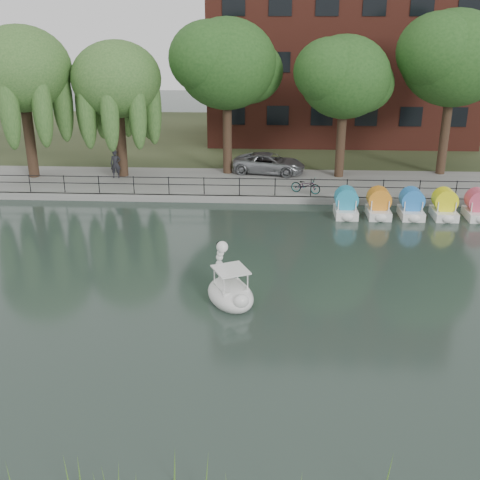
# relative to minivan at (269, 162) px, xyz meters

# --- Properties ---
(ground_plane) EXTENTS (120.00, 120.00, 0.00)m
(ground_plane) POSITION_rel_minivan_xyz_m (-1.64, -18.06, -1.12)
(ground_plane) COLOR #34433A
(promenade) EXTENTS (40.00, 6.00, 0.40)m
(promenade) POSITION_rel_minivan_xyz_m (-1.64, -2.06, -0.92)
(promenade) COLOR gray
(promenade) RESTS_ON ground_plane
(kerb) EXTENTS (40.00, 0.25, 0.40)m
(kerb) POSITION_rel_minivan_xyz_m (-1.64, -5.01, -0.92)
(kerb) COLOR gray
(kerb) RESTS_ON ground_plane
(land_strip) EXTENTS (60.00, 22.00, 0.36)m
(land_strip) POSITION_rel_minivan_xyz_m (-1.64, 11.94, -0.94)
(land_strip) COLOR #47512D
(land_strip) RESTS_ON ground_plane
(railing) EXTENTS (32.00, 0.05, 1.00)m
(railing) POSITION_rel_minivan_xyz_m (-1.64, -4.81, 0.02)
(railing) COLOR black
(railing) RESTS_ON promenade
(apartment_building) EXTENTS (20.00, 10.07, 18.00)m
(apartment_building) POSITION_rel_minivan_xyz_m (5.36, 11.91, 8.24)
(apartment_building) COLOR #4C1E16
(apartment_building) RESTS_ON land_strip
(willow_left) EXTENTS (5.88, 5.88, 9.01)m
(willow_left) POSITION_rel_minivan_xyz_m (-14.64, -1.56, 5.75)
(willow_left) COLOR #473323
(willow_left) RESTS_ON promenade
(willow_mid) EXTENTS (5.32, 5.32, 8.15)m
(willow_mid) POSITION_rel_minivan_xyz_m (-9.14, -1.06, 5.13)
(willow_mid) COLOR #473323
(willow_mid) RESTS_ON promenade
(broadleaf_center) EXTENTS (6.00, 6.00, 9.25)m
(broadleaf_center) POSITION_rel_minivan_xyz_m (-2.64, -0.06, 5.94)
(broadleaf_center) COLOR #473323
(broadleaf_center) RESTS_ON promenade
(broadleaf_right) EXTENTS (5.40, 5.40, 8.32)m
(broadleaf_right) POSITION_rel_minivan_xyz_m (4.36, -0.56, 5.27)
(broadleaf_right) COLOR #473323
(broadleaf_right) RESTS_ON promenade
(broadleaf_far) EXTENTS (6.30, 6.30, 9.71)m
(broadleaf_far) POSITION_rel_minivan_xyz_m (10.86, 0.44, 6.28)
(broadleaf_far) COLOR #473323
(broadleaf_far) RESTS_ON promenade
(minivan) EXTENTS (3.31, 5.54, 1.44)m
(minivan) POSITION_rel_minivan_xyz_m (0.00, 0.00, 0.00)
(minivan) COLOR gray
(minivan) RESTS_ON promenade
(bicycle) EXTENTS (1.16, 1.82, 1.00)m
(bicycle) POSITION_rel_minivan_xyz_m (2.11, -4.26, -0.22)
(bicycle) COLOR gray
(bicycle) RESTS_ON promenade
(pedestrian) EXTENTS (0.76, 0.55, 1.98)m
(pedestrian) POSITION_rel_minivan_xyz_m (-9.44, -1.60, 0.27)
(pedestrian) COLOR black
(pedestrian) RESTS_ON promenade
(swan_boat) EXTENTS (2.48, 2.94, 2.12)m
(swan_boat) POSITION_rel_minivan_xyz_m (-1.37, -17.04, -0.66)
(swan_boat) COLOR white
(swan_boat) RESTS_ON ground_plane
(pedal_boat_row) EXTENTS (9.65, 1.70, 1.40)m
(pedal_boat_row) POSITION_rel_minivan_xyz_m (8.33, -6.97, -0.51)
(pedal_boat_row) COLOR white
(pedal_boat_row) RESTS_ON ground_plane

